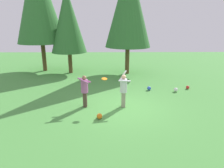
# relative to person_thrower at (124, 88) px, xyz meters

# --- Properties ---
(ground_plane) EXTENTS (40.00, 40.00, 0.00)m
(ground_plane) POSITION_rel_person_thrower_xyz_m (0.03, -0.10, -0.99)
(ground_plane) COLOR #4C9342
(person_thrower) EXTENTS (0.58, 0.54, 1.83)m
(person_thrower) POSITION_rel_person_thrower_xyz_m (0.00, 0.00, 0.00)
(person_thrower) COLOR gray
(person_thrower) RESTS_ON ground_plane
(person_catcher) EXTENTS (0.61, 0.56, 1.61)m
(person_catcher) POSITION_rel_person_thrower_xyz_m (-1.91, 0.04, -0.04)
(person_catcher) COLOR #4C382D
(person_catcher) RESTS_ON ground_plane
(frisbee) EXTENTS (0.37, 0.37, 0.08)m
(frisbee) POSITION_rel_person_thrower_xyz_m (-0.93, -0.12, 0.50)
(frisbee) COLOR orange
(ball_blue) EXTENTS (0.24, 0.24, 0.24)m
(ball_blue) POSITION_rel_person_thrower_xyz_m (1.79, 2.54, -0.87)
(ball_blue) COLOR blue
(ball_blue) RESTS_ON ground_plane
(ball_red) EXTENTS (0.22, 0.22, 0.22)m
(ball_red) POSITION_rel_person_thrower_xyz_m (4.30, 2.76, -0.88)
(ball_red) COLOR red
(ball_red) RESTS_ON ground_plane
(ball_orange) EXTENTS (0.25, 0.25, 0.25)m
(ball_orange) POSITION_rel_person_thrower_xyz_m (-1.13, -1.30, -0.87)
(ball_orange) COLOR orange
(ball_orange) RESTS_ON ground_plane
(ball_white) EXTENTS (0.26, 0.26, 0.26)m
(ball_white) POSITION_rel_person_thrower_xyz_m (3.37, 2.22, -0.86)
(ball_white) COLOR white
(ball_white) RESTS_ON ground_plane
(tree_center) EXTENTS (3.61, 3.61, 8.63)m
(tree_center) POSITION_rel_person_thrower_xyz_m (0.78, 6.96, 4.41)
(tree_center) COLOR brown
(tree_center) RESTS_ON ground_plane
(tree_left) EXTENTS (2.85, 2.85, 6.80)m
(tree_left) POSITION_rel_person_thrower_xyz_m (-4.00, 7.26, 3.26)
(tree_left) COLOR brown
(tree_left) RESTS_ON ground_plane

